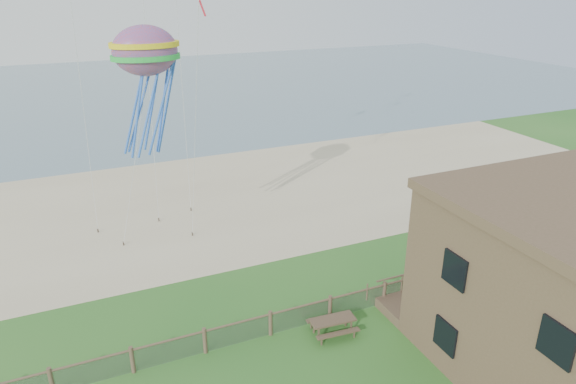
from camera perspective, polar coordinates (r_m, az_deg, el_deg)
name	(u,v)px	position (r m, az deg, el deg)	size (l,w,h in m)	color
sand_beach	(188,204)	(37.39, -11.06, -1.31)	(72.00, 20.00, 0.02)	tan
ocean	(117,92)	(79.35, -18.48, 10.52)	(160.00, 68.00, 0.02)	slate
chainlink_fence	(270,325)	(23.68, -1.96, -14.50)	(36.20, 0.20, 1.25)	#4E372C
motel_deck	(507,279)	(29.69, 23.15, -8.88)	(15.00, 2.00, 0.50)	brown
picnic_table	(333,325)	(23.92, 4.98, -14.51)	(2.03, 1.53, 0.86)	brown
octopus_kite	(149,87)	(26.79, -15.19, 11.15)	(3.34, 2.36, 6.88)	red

